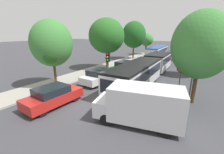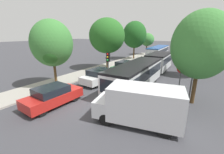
% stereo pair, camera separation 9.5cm
% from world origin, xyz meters
% --- Properties ---
extents(ground_plane, '(200.00, 200.00, 0.00)m').
position_xyz_m(ground_plane, '(0.00, 0.00, 0.00)').
color(ground_plane, '#3D3D42').
extents(kerb_strip_left, '(3.20, 35.96, 0.14)m').
position_xyz_m(kerb_strip_left, '(-5.78, 12.98, 0.07)').
color(kerb_strip_left, '#9E998E').
rests_on(kerb_strip_left, ground).
extents(articulated_bus, '(3.04, 16.47, 2.43)m').
position_xyz_m(articulated_bus, '(1.92, 8.77, 1.40)').
color(articulated_bus, silver).
rests_on(articulated_bus, ground).
extents(city_bus_rear, '(3.00, 11.05, 2.35)m').
position_xyz_m(city_bus_rear, '(-1.84, 25.96, 1.36)').
color(city_bus_rear, silver).
rests_on(city_bus_rear, ground).
extents(queued_car_red, '(2.01, 4.36, 1.49)m').
position_xyz_m(queued_car_red, '(-1.65, -1.46, 0.75)').
color(queued_car_red, '#B21E19').
rests_on(queued_car_red, ground).
extents(queued_car_white, '(2.08, 4.50, 1.53)m').
position_xyz_m(queued_car_white, '(-1.92, 4.60, 0.78)').
color(queued_car_white, white).
rests_on(queued_car_white, ground).
extents(queued_car_green, '(2.10, 4.53, 1.55)m').
position_xyz_m(queued_car_green, '(-1.79, 10.17, 0.78)').
color(queued_car_green, '#236638').
rests_on(queued_car_green, ground).
extents(white_van, '(5.31, 3.03, 2.31)m').
position_xyz_m(white_van, '(4.69, -0.20, 1.24)').
color(white_van, silver).
rests_on(white_van, ground).
extents(traffic_light, '(0.35, 0.38, 3.40)m').
position_xyz_m(traffic_light, '(-0.64, 4.36, 2.50)').
color(traffic_light, '#56595E').
rests_on(traffic_light, ground).
extents(no_entry_sign, '(0.70, 0.08, 2.82)m').
position_xyz_m(no_entry_sign, '(5.92, 5.07, 1.88)').
color(no_entry_sign, '#56595E').
rests_on(no_entry_sign, ground).
extents(direction_sign_post, '(0.30, 1.39, 3.60)m').
position_xyz_m(direction_sign_post, '(6.79, 4.78, 2.55)').
color(direction_sign_post, '#56595E').
rests_on(direction_sign_post, ground).
extents(tree_left_near, '(3.90, 3.90, 6.47)m').
position_xyz_m(tree_left_near, '(-5.01, 1.37, 4.15)').
color(tree_left_near, '#51381E').
rests_on(tree_left_near, ground).
extents(tree_left_mid, '(5.09, 5.09, 7.29)m').
position_xyz_m(tree_left_mid, '(-5.02, 10.61, 4.69)').
color(tree_left_mid, '#51381E').
rests_on(tree_left_mid, ground).
extents(tree_left_far, '(4.66, 4.66, 7.50)m').
position_xyz_m(tree_left_far, '(-5.33, 20.75, 4.88)').
color(tree_left_far, '#51381E').
rests_on(tree_left_far, ground).
extents(tree_left_distant, '(3.34, 3.34, 5.24)m').
position_xyz_m(tree_left_distant, '(-5.41, 28.40, 3.69)').
color(tree_left_distant, '#51381E').
rests_on(tree_left_distant, ground).
extents(tree_right_near, '(4.01, 4.01, 6.76)m').
position_xyz_m(tree_right_near, '(7.04, 4.54, 4.37)').
color(tree_right_near, '#51381E').
rests_on(tree_right_near, ground).
extents(tree_right_mid, '(3.43, 3.43, 5.93)m').
position_xyz_m(tree_right_mid, '(7.11, 13.09, 4.20)').
color(tree_right_mid, '#51381E').
rests_on(tree_right_mid, ground).
extents(tree_right_far, '(4.32, 4.32, 7.46)m').
position_xyz_m(tree_right_far, '(7.47, 24.79, 5.03)').
color(tree_right_far, '#51381E').
rests_on(tree_right_far, ground).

